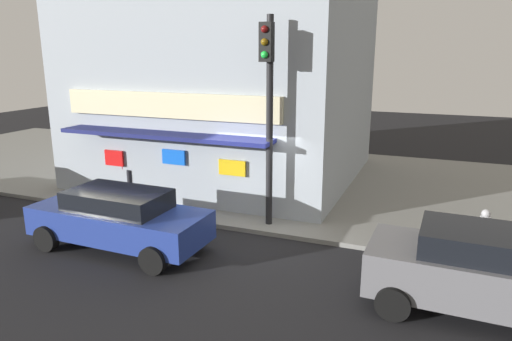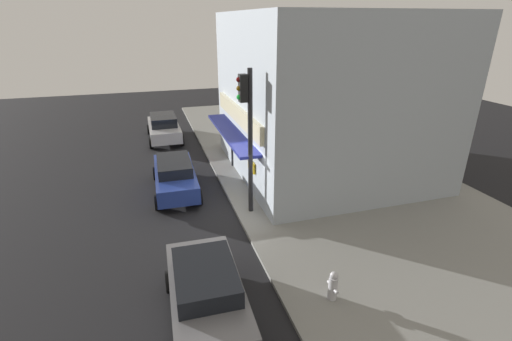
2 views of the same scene
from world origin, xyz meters
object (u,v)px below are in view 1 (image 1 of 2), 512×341
at_px(traffic_light, 268,96).
at_px(fire_hydrant, 484,227).
at_px(parked_car_blue, 119,218).
at_px(pedestrian, 130,166).
at_px(parked_car_grey, 480,270).
at_px(trash_can, 253,189).

xyz_separation_m(traffic_light, fire_hydrant, (5.40, 0.84, -3.10)).
height_order(traffic_light, parked_car_blue, traffic_light).
relative_size(pedestrian, parked_car_blue, 0.40).
bearing_deg(traffic_light, pedestrian, 171.34).
xyz_separation_m(traffic_light, pedestrian, (-5.03, 0.77, -2.50)).
bearing_deg(fire_hydrant, parked_car_grey, -95.63).
xyz_separation_m(pedestrian, parked_car_grey, (10.10, -3.28, -0.29)).
bearing_deg(fire_hydrant, pedestrian, -179.61).
bearing_deg(pedestrian, traffic_light, -8.66).
xyz_separation_m(trash_can, parked_car_blue, (-1.81, -4.23, 0.23)).
height_order(fire_hydrant, parked_car_grey, parked_car_grey).
relative_size(traffic_light, fire_hydrant, 6.37).
distance_m(fire_hydrant, pedestrian, 10.45).
xyz_separation_m(fire_hydrant, parked_car_blue, (-8.33, -3.39, 0.24)).
distance_m(pedestrian, parked_car_grey, 10.62).
bearing_deg(pedestrian, parked_car_blue, -57.63).
xyz_separation_m(pedestrian, parked_car_blue, (2.10, -3.32, -0.35)).
xyz_separation_m(trash_can, parked_car_grey, (6.19, -4.19, 0.30)).
relative_size(trash_can, pedestrian, 0.47).
distance_m(traffic_light, pedestrian, 5.67).
bearing_deg(pedestrian, trash_can, 13.09).
xyz_separation_m(traffic_light, parked_car_grey, (5.07, -2.51, -2.79)).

